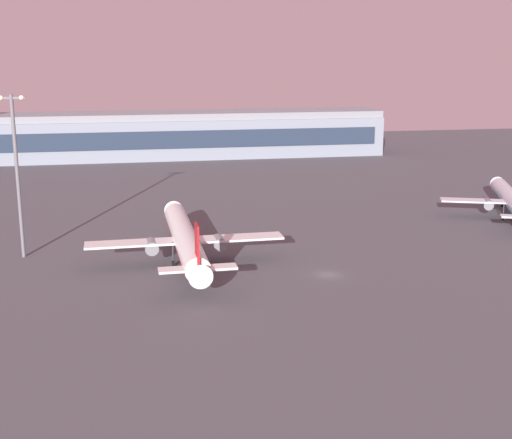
% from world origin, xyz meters
% --- Properties ---
extents(ground_plane, '(416.00, 416.00, 0.00)m').
position_xyz_m(ground_plane, '(0.00, 0.00, 0.00)').
color(ground_plane, '#4C4C51').
extents(terminal_building, '(177.36, 22.40, 16.40)m').
position_xyz_m(terminal_building, '(-29.26, 144.12, 8.09)').
color(terminal_building, gray).
rests_on(terminal_building, ground).
extents(airplane_far_stand, '(36.53, 47.00, 12.07)m').
position_xyz_m(airplane_far_stand, '(-24.15, 11.76, 4.56)').
color(airplane_far_stand, silver).
rests_on(airplane_far_stand, ground).
extents(apron_light_central, '(4.80, 0.90, 30.75)m').
position_xyz_m(apron_light_central, '(-54.36, 21.15, 17.28)').
color(apron_light_central, slate).
rests_on(apron_light_central, ground).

